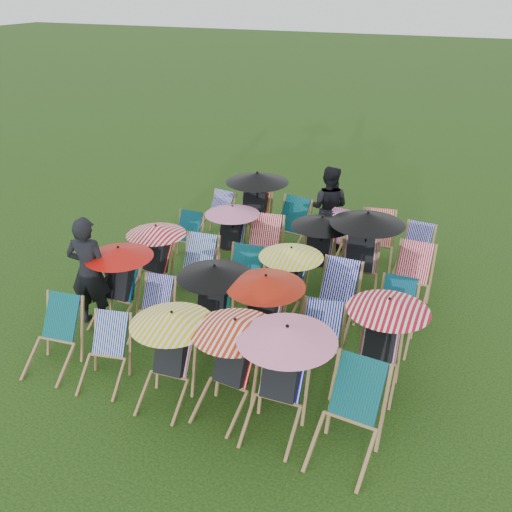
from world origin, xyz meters
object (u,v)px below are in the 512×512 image
at_px(person_left, 89,272).
at_px(person_rear, 328,207).
at_px(deckchair_0, 52,337).
at_px(deckchair_29, 414,251).
at_px(deckchair_5, 348,418).

xyz_separation_m(person_left, person_rear, (2.48, 4.06, -0.05)).
height_order(deckchair_0, person_rear, person_rear).
bearing_deg(deckchair_29, person_rear, 169.95).
distance_m(deckchair_29, person_rear, 1.86).
relative_size(deckchair_0, deckchair_5, 0.90).
xyz_separation_m(deckchair_5, person_left, (-4.28, 1.14, 0.35)).
height_order(deckchair_0, deckchair_29, deckchair_0).
bearing_deg(person_left, deckchair_29, -153.04).
relative_size(deckchair_5, deckchair_29, 1.21).
relative_size(deckchair_29, person_left, 0.49).
xyz_separation_m(deckchair_0, deckchair_5, (4.06, -0.01, 0.05)).
xyz_separation_m(deckchair_0, person_left, (-0.22, 1.13, 0.41)).
height_order(deckchair_0, person_left, person_left).
height_order(deckchair_5, person_left, person_left).
height_order(deckchair_29, person_rear, person_rear).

